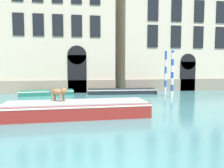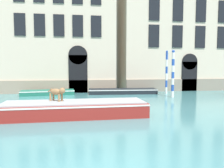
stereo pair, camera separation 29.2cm
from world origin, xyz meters
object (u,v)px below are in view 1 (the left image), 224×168
at_px(dog_on_deck, 59,92).
at_px(boat_moored_near_palazzo, 47,92).
at_px(boat_foreground, 77,109).
at_px(boat_moored_far, 122,91).
at_px(mooring_pole_0, 166,72).
at_px(mooring_pole_3, 172,74).

height_order(dog_on_deck, boat_moored_near_palazzo, dog_on_deck).
height_order(boat_foreground, boat_moored_far, boat_foreground).
bearing_deg(dog_on_deck, boat_moored_near_palazzo, 136.81).
xyz_separation_m(boat_foreground, mooring_pole_0, (7.99, 7.90, 1.58)).
distance_m(boat_moored_far, mooring_pole_0, 4.34).
xyz_separation_m(boat_moored_near_palazzo, mooring_pole_0, (10.57, -0.91, 1.75)).
height_order(boat_foreground, dog_on_deck, dog_on_deck).
bearing_deg(boat_moored_far, boat_foreground, -112.41).
bearing_deg(boat_foreground, boat_moored_far, 63.75).
xyz_separation_m(boat_foreground, mooring_pole_3, (7.65, 5.75, 1.53)).
height_order(boat_moored_near_palazzo, mooring_pole_3, mooring_pole_3).
relative_size(boat_foreground, mooring_pole_0, 1.83).
bearing_deg(boat_moored_far, mooring_pole_0, -9.87).
bearing_deg(boat_moored_near_palazzo, mooring_pole_0, -11.45).
bearing_deg(boat_foreground, mooring_pole_0, 43.58).
relative_size(boat_moored_near_palazzo, boat_moored_far, 0.75).
height_order(boat_foreground, mooring_pole_3, mooring_pole_3).
bearing_deg(dog_on_deck, boat_moored_far, 95.34).
distance_m(dog_on_deck, boat_moored_near_palazzo, 8.83).
bearing_deg(boat_moored_near_palazzo, dog_on_deck, -85.24).
distance_m(boat_moored_near_palazzo, mooring_pole_0, 10.76).
xyz_separation_m(boat_foreground, boat_moored_near_palazzo, (-2.58, 8.81, -0.18)).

